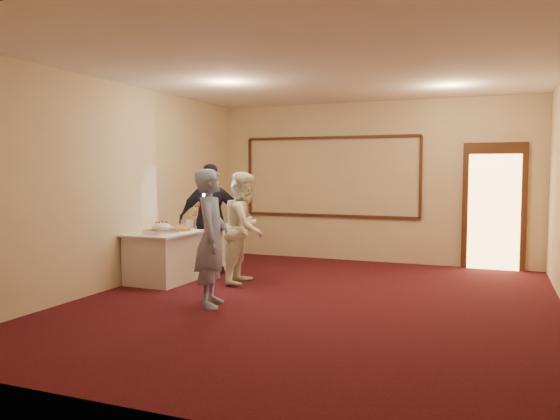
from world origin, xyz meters
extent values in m
plane|color=black|center=(0.00, 0.00, 0.00)|extent=(7.00, 7.00, 0.00)
cube|color=beige|center=(0.00, 3.50, 1.50)|extent=(6.00, 0.04, 3.00)
cube|color=beige|center=(0.00, -3.50, 1.50)|extent=(6.00, 0.04, 3.00)
cube|color=beige|center=(-3.00, 0.00, 1.50)|extent=(0.04, 7.00, 3.00)
cube|color=white|center=(0.00, 0.00, 3.00)|extent=(6.00, 7.00, 0.04)
cube|color=#361D10|center=(-0.80, 3.47, 0.85)|extent=(3.40, 0.04, 0.05)
cube|color=#361D10|center=(-0.80, 3.47, 2.35)|extent=(3.40, 0.04, 0.05)
cube|color=#361D10|center=(-2.50, 3.47, 1.60)|extent=(0.05, 0.04, 1.50)
cube|color=#361D10|center=(0.90, 3.47, 1.60)|extent=(0.05, 0.04, 1.50)
cube|color=#361D10|center=(2.15, 3.46, 1.10)|extent=(1.05, 0.06, 2.20)
cube|color=#FFBF66|center=(2.15, 3.43, 1.00)|extent=(0.85, 0.02, 2.00)
cube|color=silver|center=(-2.56, 1.00, 0.37)|extent=(0.85, 2.19, 0.74)
cube|color=silver|center=(-2.56, 1.00, 0.76)|extent=(0.95, 2.31, 0.03)
cube|color=#AFB1B6|center=(-2.47, 0.23, 0.79)|extent=(0.45, 0.52, 0.04)
ellipsoid|color=white|center=(-2.47, 0.23, 0.87)|extent=(0.28, 0.28, 0.13)
cube|color=silver|center=(-2.38, 0.36, 0.81)|extent=(0.07, 0.30, 0.01)
cylinder|color=#E64351|center=(-2.75, 1.81, 0.96)|extent=(0.02, 0.02, 0.38)
cylinder|color=#E64351|center=(-2.75, 1.81, 0.78)|extent=(0.29, 0.29, 0.01)
cylinder|color=#E64351|center=(-2.75, 1.81, 0.93)|extent=(0.22, 0.22, 0.01)
cylinder|color=#E64351|center=(-2.75, 1.81, 1.08)|extent=(0.15, 0.15, 0.01)
cylinder|color=white|center=(-2.53, 1.15, 0.84)|extent=(0.17, 0.17, 0.14)
cylinder|color=white|center=(-2.53, 1.15, 0.91)|extent=(0.18, 0.18, 0.01)
cylinder|color=white|center=(-2.45, 1.36, 0.84)|extent=(0.17, 0.17, 0.14)
cylinder|color=white|center=(-2.45, 1.36, 0.92)|extent=(0.18, 0.18, 0.01)
cylinder|color=white|center=(-2.38, 0.67, 0.78)|extent=(0.31, 0.31, 0.01)
cylinder|color=#945B25|center=(-2.38, 0.67, 0.81)|extent=(0.26, 0.26, 0.05)
imported|color=#889BD0|center=(-1.16, -0.62, 0.87)|extent=(0.60, 0.73, 1.74)
imported|color=white|center=(-1.38, 0.82, 0.85)|extent=(0.73, 0.89, 1.70)
imported|color=black|center=(-2.17, 1.22, 0.91)|extent=(1.16, 0.78, 1.83)
cube|color=white|center=(-2.11, 0.92, 1.32)|extent=(0.08, 0.06, 0.05)
camera|label=1|loc=(2.15, -6.66, 1.71)|focal=35.00mm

